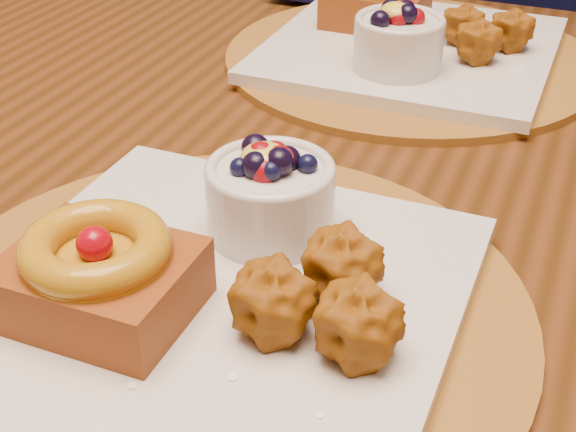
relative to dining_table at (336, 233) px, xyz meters
The scene contains 4 objects.
dining_table is the anchor object (origin of this frame).
place_setting_near 0.24m from the dining_table, 90.60° to the right, with size 0.38×0.38×0.08m.
place_setting_far 0.24m from the dining_table, 90.62° to the left, with size 0.38×0.38×0.08m.
chair_far 0.67m from the dining_table, 102.10° to the left, with size 0.52×0.52×0.81m.
Camera 1 is at (0.23, -0.45, 1.07)m, focal length 50.00 mm.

